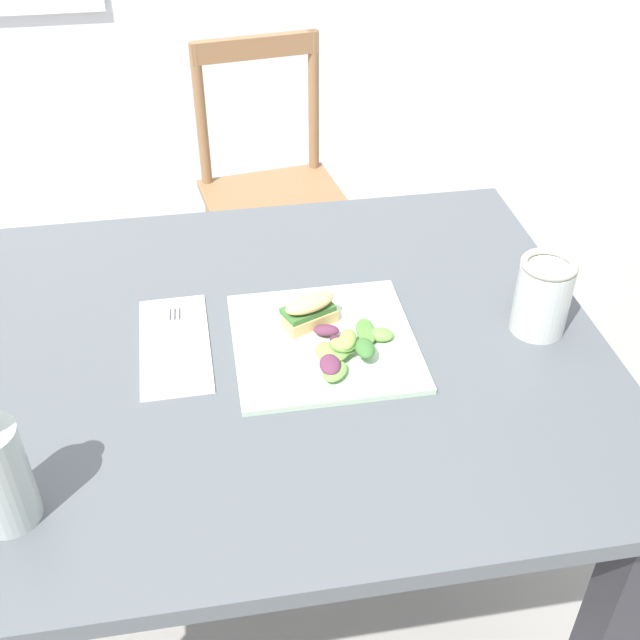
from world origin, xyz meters
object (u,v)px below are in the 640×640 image
Objects in this scene: chair_wooden_far at (273,195)px; sandwich_half_front at (309,310)px; plate_lunch at (324,342)px; fork_on_napkin at (175,336)px; dining_table at (275,403)px; mason_jar_iced_tea at (542,299)px.

chair_wooden_far is 8.65× the size of sandwich_half_front.
plate_lunch is 1.61× the size of fork_on_napkin.
chair_wooden_far is 1.11m from plate_lunch.
plate_lunch is 0.25m from fork_on_napkin.
plate_lunch is (-0.03, -1.06, 0.30)m from chair_wooden_far.
sandwich_half_front is (0.07, 0.04, 0.17)m from dining_table.
fork_on_napkin is (-0.28, -1.01, 0.30)m from chair_wooden_far.
mason_jar_iced_tea is (0.38, -0.06, 0.02)m from sandwich_half_front.
chair_wooden_far is 1.07m from sandwich_half_front.
sandwich_half_front reaches higher than dining_table.
mason_jar_iced_tea is at bearing -9.52° from sandwich_half_front.
dining_table is at bearing -152.34° from sandwich_half_front.
dining_table is 0.21m from fork_on_napkin.
dining_table is 1.27× the size of chair_wooden_far.
fork_on_napkin is (-0.16, 0.05, 0.14)m from dining_table.
mason_jar_iced_tea reaches higher than chair_wooden_far.
chair_wooden_far is at bearing 107.01° from mason_jar_iced_tea.
plate_lunch reaches higher than fork_on_napkin.
dining_table is 8.10× the size of mason_jar_iced_tea.
mason_jar_iced_tea reaches higher than fork_on_napkin.
sandwich_half_front is (-0.02, 0.05, 0.03)m from plate_lunch.
plate_lunch is 2.97× the size of sandwich_half_front.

